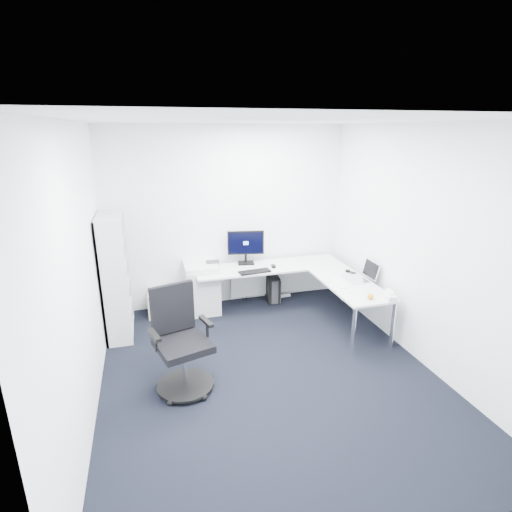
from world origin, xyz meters
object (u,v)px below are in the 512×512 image
object	(u,v)px
l_desk	(276,294)
monitor	(246,247)
bookshelf	(116,276)
laptop	(356,271)
task_chair	(183,342)

from	to	relation	value
l_desk	monitor	distance (m)	0.84
bookshelf	laptop	world-z (taller)	bookshelf
bookshelf	task_chair	bearing A→B (deg)	-64.79
l_desk	bookshelf	size ratio (longest dim) A/B	1.40
task_chair	l_desk	bearing A→B (deg)	27.90
task_chair	laptop	xyz separation A→B (m)	(2.43, 0.87, 0.23)
bookshelf	monitor	world-z (taller)	bookshelf
l_desk	task_chair	world-z (taller)	task_chair
task_chair	laptop	size ratio (longest dim) A/B	2.99
monitor	laptop	bearing A→B (deg)	-30.01
monitor	task_chair	bearing A→B (deg)	-110.75
task_chair	laptop	bearing A→B (deg)	3.44
monitor	laptop	xyz separation A→B (m)	(1.27, -1.07, -0.13)
bookshelf	monitor	xyz separation A→B (m)	(1.86, 0.46, 0.12)
task_chair	monitor	distance (m)	2.29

